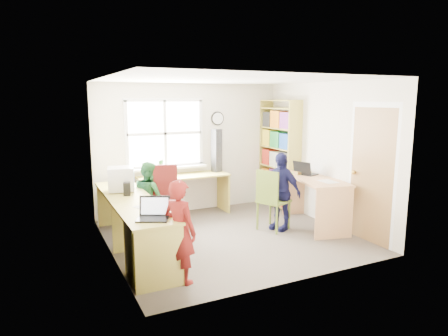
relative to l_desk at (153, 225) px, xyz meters
name	(u,v)px	position (x,y,z in m)	size (l,w,h in m)	color
room	(229,159)	(1.32, 0.38, 0.76)	(3.64, 3.44, 2.44)	#4B433B
l_desk	(153,225)	(0.00, 0.00, 0.00)	(2.38, 2.95, 0.75)	#CDBE52
right_desk	(315,191)	(2.84, 0.20, 0.14)	(0.97, 1.54, 0.82)	tan
bookshelf	(279,157)	(2.96, 1.47, 0.55)	(0.30, 1.02, 2.10)	#CDBE52
swivel_chair	(165,206)	(0.42, 0.81, 0.02)	(0.64, 0.64, 1.10)	black
wooden_chair	(271,198)	(2.04, 0.29, 0.09)	(0.57, 0.57, 1.00)	olive
crt_monitor	(121,179)	(-0.22, 0.92, 0.48)	(0.43, 0.40, 0.37)	silver
laptop_left	(154,213)	(-0.16, -0.63, 0.35)	(0.45, 0.43, 0.25)	black
laptop_right	(304,172)	(2.84, 0.50, 0.42)	(0.39, 0.43, 0.24)	black
speaker_a	(127,189)	(-0.20, 0.61, 0.39)	(0.12, 0.12, 0.19)	black
speaker_b	(122,183)	(-0.17, 1.13, 0.38)	(0.10, 0.10, 0.18)	black
cd_tower	(217,151)	(1.75, 1.79, 0.70)	(0.20, 0.19, 0.81)	black
game_box	(300,172)	(2.85, 0.64, 0.39)	(0.30, 0.30, 0.06)	red
paper_a	(145,207)	(-0.14, -0.12, 0.30)	(0.28, 0.33, 0.00)	silver
paper_b	(328,181)	(2.83, -0.14, 0.37)	(0.24, 0.33, 0.00)	silver
potted_plant	(159,168)	(0.60, 1.72, 0.46)	(0.18, 0.14, 0.33)	#2E7335
person_red	(180,231)	(0.08, -0.83, 0.16)	(0.45, 0.29, 1.23)	maroon
person_green	(149,197)	(0.24, 1.05, 0.12)	(0.56, 0.44, 1.15)	#29682F
person_navy	(280,191)	(2.20, 0.28, 0.18)	(0.74, 0.31, 1.27)	#13143C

